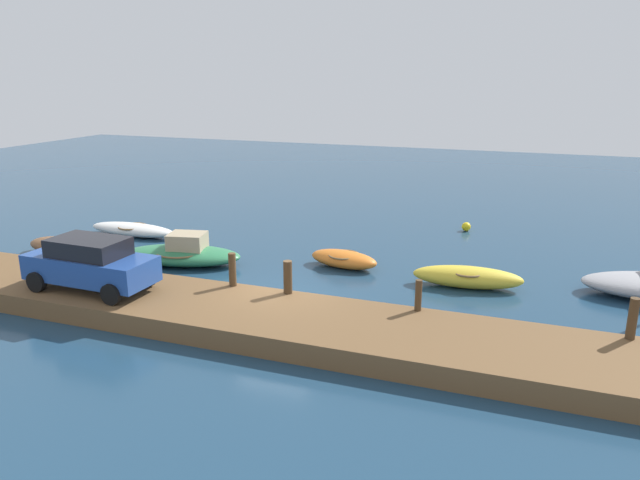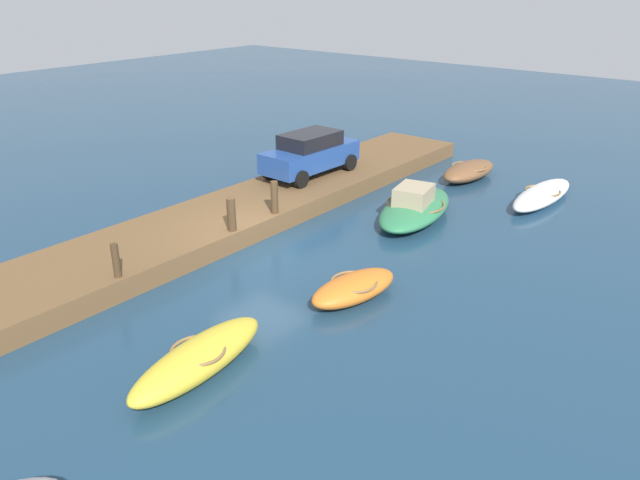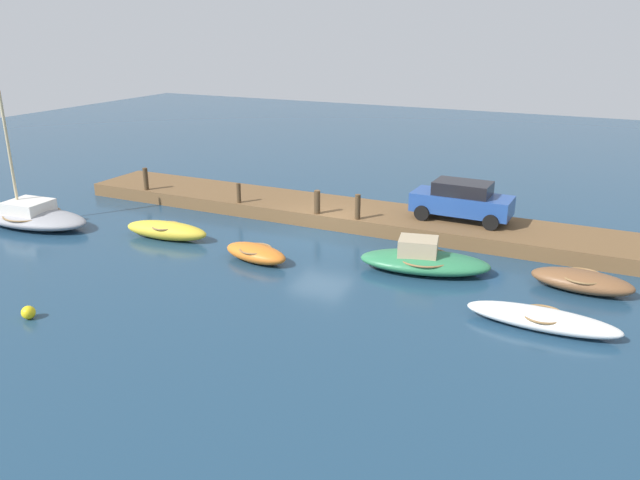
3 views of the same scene
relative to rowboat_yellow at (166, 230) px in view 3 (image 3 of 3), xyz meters
name	(u,v)px [view 3 (image 3 of 3)]	position (x,y,z in m)	size (l,w,h in m)	color
ground_plane	(321,232)	(-5.41, -3.53, -0.37)	(84.00, 84.00, 0.00)	navy
dock_platform	(341,213)	(-5.41, -5.60, -0.07)	(26.39, 3.40, 0.61)	brown
rowboat_yellow	(166,230)	(0.00, 0.00, 0.00)	(3.80, 1.47, 0.73)	gold
rowboat_white	(542,319)	(-15.02, 1.63, -0.08)	(4.41, 1.30, 0.57)	white
dinghy_orange	(256,253)	(-4.66, 0.61, -0.04)	(2.87, 1.60, 0.65)	orange
sailboat_grey	(32,216)	(6.39, 1.18, 0.09)	(5.68, 2.74, 5.81)	#939399
motorboat_green	(424,260)	(-10.61, -1.15, 0.05)	(4.93, 2.87, 1.23)	#2D7A4C
rowboat_brown	(582,281)	(-15.86, -1.75, -0.02)	(3.33, 1.53, 0.69)	brown
mooring_post_west	(358,207)	(-6.81, -4.14, 0.77)	(0.23, 0.23, 1.07)	#47331E
mooring_post_mid_west	(317,202)	(-4.91, -4.14, 0.75)	(0.27, 0.27, 1.03)	#47331E
mooring_post_mid_east	(239,193)	(-0.90, -4.14, 0.70)	(0.19, 0.19, 0.91)	#47331E
mooring_post_east	(146,179)	(4.52, -4.14, 0.79)	(0.23, 0.23, 1.10)	#47331E
parked_car	(462,200)	(-10.76, -5.94, 1.09)	(4.13, 1.94, 1.64)	#234793
marker_buoy	(28,312)	(-0.98, 7.71, -0.17)	(0.41, 0.41, 0.41)	yellow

